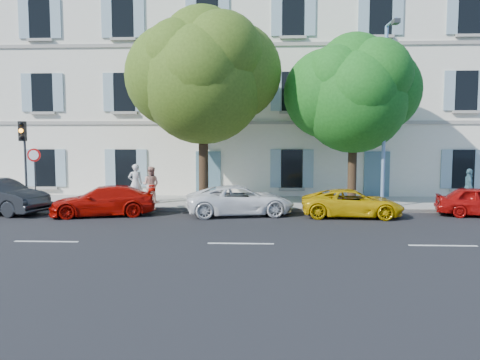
{
  "coord_description": "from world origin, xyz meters",
  "views": [
    {
      "loc": [
        0.62,
        -17.87,
        3.16
      ],
      "look_at": [
        -0.3,
        2.0,
        1.4
      ],
      "focal_mm": 35.0,
      "sensor_mm": 36.0,
      "label": 1
    }
  ],
  "objects_px": {
    "road_sign": "(34,164)",
    "pedestrian_a": "(135,183)",
    "car_red_coupe": "(104,201)",
    "street_lamp": "(386,105)",
    "car_white_coupe": "(240,200)",
    "pedestrian_c": "(469,187)",
    "car_yellow_supercar": "(352,203)",
    "pedestrian_b": "(151,185)",
    "traffic_light": "(24,145)",
    "tree_right": "(354,99)",
    "tree_left": "(203,82)"
  },
  "relations": [
    {
      "from": "car_red_coupe",
      "to": "road_sign",
      "type": "xyz_separation_m",
      "value": [
        -3.69,
        1.69,
        1.39
      ]
    },
    {
      "from": "car_white_coupe",
      "to": "traffic_light",
      "type": "bearing_deg",
      "value": 70.59
    },
    {
      "from": "tree_right",
      "to": "car_white_coupe",
      "type": "bearing_deg",
      "value": -156.1
    },
    {
      "from": "tree_left",
      "to": "pedestrian_a",
      "type": "bearing_deg",
      "value": 166.57
    },
    {
      "from": "car_white_coupe",
      "to": "pedestrian_b",
      "type": "distance_m",
      "value": 4.94
    },
    {
      "from": "traffic_light",
      "to": "pedestrian_a",
      "type": "distance_m",
      "value": 5.23
    },
    {
      "from": "car_red_coupe",
      "to": "car_yellow_supercar",
      "type": "height_order",
      "value": "car_red_coupe"
    },
    {
      "from": "pedestrian_a",
      "to": "tree_left",
      "type": "bearing_deg",
      "value": 143.76
    },
    {
      "from": "street_lamp",
      "to": "tree_right",
      "type": "bearing_deg",
      "value": 138.76
    },
    {
      "from": "road_sign",
      "to": "street_lamp",
      "type": "xyz_separation_m",
      "value": [
        15.45,
        -0.07,
        2.57
      ]
    },
    {
      "from": "tree_right",
      "to": "pedestrian_b",
      "type": "relative_size",
      "value": 4.33
    },
    {
      "from": "car_white_coupe",
      "to": "pedestrian_a",
      "type": "bearing_deg",
      "value": 52.64
    },
    {
      "from": "tree_right",
      "to": "traffic_light",
      "type": "bearing_deg",
      "value": -177.1
    },
    {
      "from": "traffic_light",
      "to": "pedestrian_c",
      "type": "xyz_separation_m",
      "value": [
        20.18,
        0.98,
        -1.92
      ]
    },
    {
      "from": "pedestrian_b",
      "to": "car_red_coupe",
      "type": "bearing_deg",
      "value": 74.15
    },
    {
      "from": "car_white_coupe",
      "to": "pedestrian_c",
      "type": "xyz_separation_m",
      "value": [
        10.32,
        2.44,
        0.36
      ]
    },
    {
      "from": "pedestrian_b",
      "to": "pedestrian_c",
      "type": "height_order",
      "value": "pedestrian_b"
    },
    {
      "from": "car_white_coupe",
      "to": "pedestrian_c",
      "type": "height_order",
      "value": "pedestrian_c"
    },
    {
      "from": "car_yellow_supercar",
      "to": "traffic_light",
      "type": "distance_m",
      "value": 14.69
    },
    {
      "from": "car_white_coupe",
      "to": "car_yellow_supercar",
      "type": "xyz_separation_m",
      "value": [
        4.54,
        -0.26,
        -0.06
      ]
    },
    {
      "from": "car_white_coupe",
      "to": "street_lamp",
      "type": "bearing_deg",
      "value": -89.97
    },
    {
      "from": "pedestrian_a",
      "to": "traffic_light",
      "type": "bearing_deg",
      "value": -10.39
    },
    {
      "from": "car_yellow_supercar",
      "to": "pedestrian_b",
      "type": "height_order",
      "value": "pedestrian_b"
    },
    {
      "from": "car_red_coupe",
      "to": "car_white_coupe",
      "type": "relative_size",
      "value": 0.95
    },
    {
      "from": "car_yellow_supercar",
      "to": "street_lamp",
      "type": "bearing_deg",
      "value": -44.89
    },
    {
      "from": "traffic_light",
      "to": "street_lamp",
      "type": "bearing_deg",
      "value": -0.95
    },
    {
      "from": "pedestrian_b",
      "to": "pedestrian_a",
      "type": "bearing_deg",
      "value": -0.71
    },
    {
      "from": "car_yellow_supercar",
      "to": "road_sign",
      "type": "height_order",
      "value": "road_sign"
    },
    {
      "from": "street_lamp",
      "to": "pedestrian_b",
      "type": "xyz_separation_m",
      "value": [
        -10.46,
        1.19,
        -3.57
      ]
    },
    {
      "from": "car_yellow_supercar",
      "to": "car_white_coupe",
      "type": "bearing_deg",
      "value": 89.71
    },
    {
      "from": "tree_left",
      "to": "tree_right",
      "type": "xyz_separation_m",
      "value": [
        6.73,
        0.49,
        -0.74
      ]
    },
    {
      "from": "pedestrian_a",
      "to": "pedestrian_b",
      "type": "height_order",
      "value": "pedestrian_a"
    },
    {
      "from": "car_red_coupe",
      "to": "car_yellow_supercar",
      "type": "xyz_separation_m",
      "value": [
        10.15,
        0.16,
        -0.05
      ]
    },
    {
      "from": "tree_left",
      "to": "pedestrian_b",
      "type": "distance_m",
      "value": 5.36
    },
    {
      "from": "car_white_coupe",
      "to": "road_sign",
      "type": "distance_m",
      "value": 9.48
    },
    {
      "from": "car_red_coupe",
      "to": "street_lamp",
      "type": "distance_m",
      "value": 12.52
    },
    {
      "from": "pedestrian_a",
      "to": "pedestrian_b",
      "type": "xyz_separation_m",
      "value": [
        0.77,
        -0.13,
        -0.05
      ]
    },
    {
      "from": "car_yellow_supercar",
      "to": "tree_right",
      "type": "bearing_deg",
      "value": -7.37
    },
    {
      "from": "car_red_coupe",
      "to": "pedestrian_c",
      "type": "relative_size",
      "value": 2.56
    },
    {
      "from": "pedestrian_a",
      "to": "tree_right",
      "type": "bearing_deg",
      "value": 155.47
    },
    {
      "from": "car_yellow_supercar",
      "to": "road_sign",
      "type": "bearing_deg",
      "value": 86.69
    },
    {
      "from": "traffic_light",
      "to": "tree_right",
      "type": "bearing_deg",
      "value": 2.9
    },
    {
      "from": "pedestrian_c",
      "to": "pedestrian_b",
      "type": "bearing_deg",
      "value": 102.38
    },
    {
      "from": "tree_right",
      "to": "pedestrian_b",
      "type": "bearing_deg",
      "value": 178.94
    },
    {
      "from": "road_sign",
      "to": "pedestrian_a",
      "type": "xyz_separation_m",
      "value": [
        4.22,
        1.25,
        -0.95
      ]
    },
    {
      "from": "road_sign",
      "to": "pedestrian_a",
      "type": "bearing_deg",
      "value": 16.46
    },
    {
      "from": "car_yellow_supercar",
      "to": "pedestrian_c",
      "type": "relative_size",
      "value": 2.44
    },
    {
      "from": "pedestrian_a",
      "to": "pedestrian_c",
      "type": "height_order",
      "value": "pedestrian_a"
    },
    {
      "from": "car_red_coupe",
      "to": "street_lamp",
      "type": "relative_size",
      "value": 0.54
    },
    {
      "from": "car_yellow_supercar",
      "to": "car_red_coupe",
      "type": "bearing_deg",
      "value": 93.91
    }
  ]
}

